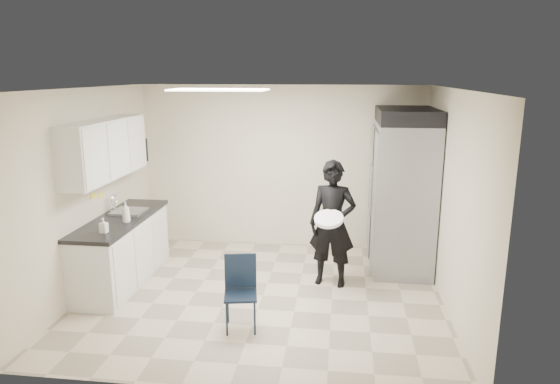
# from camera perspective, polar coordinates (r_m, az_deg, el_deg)

# --- Properties ---
(floor) EXTENTS (4.50, 4.50, 0.00)m
(floor) POSITION_cam_1_polar(r_m,az_deg,el_deg) (6.53, -1.97, -11.73)
(floor) COLOR #B7A790
(floor) RESTS_ON ground
(ceiling) EXTENTS (4.50, 4.50, 0.00)m
(ceiling) POSITION_cam_1_polar(r_m,az_deg,el_deg) (5.91, -2.17, 11.74)
(ceiling) COLOR white
(ceiling) RESTS_ON back_wall
(back_wall) EXTENTS (4.50, 0.00, 4.50)m
(back_wall) POSITION_cam_1_polar(r_m,az_deg,el_deg) (8.02, 0.22, 2.86)
(back_wall) COLOR beige
(back_wall) RESTS_ON floor
(left_wall) EXTENTS (0.00, 4.00, 4.00)m
(left_wall) POSITION_cam_1_polar(r_m,az_deg,el_deg) (6.81, -21.09, 0.03)
(left_wall) COLOR beige
(left_wall) RESTS_ON floor
(right_wall) EXTENTS (0.00, 4.00, 4.00)m
(right_wall) POSITION_cam_1_polar(r_m,az_deg,el_deg) (6.15, 19.11, -1.19)
(right_wall) COLOR beige
(right_wall) RESTS_ON floor
(ceiling_panel) EXTENTS (1.20, 0.60, 0.02)m
(ceiling_panel) POSITION_cam_1_polar(r_m,az_deg,el_deg) (6.42, -6.98, 11.52)
(ceiling_panel) COLOR white
(ceiling_panel) RESTS_ON ceiling
(lower_counter) EXTENTS (0.60, 1.90, 0.86)m
(lower_counter) POSITION_cam_1_polar(r_m,az_deg,el_deg) (7.09, -17.59, -6.52)
(lower_counter) COLOR silver
(lower_counter) RESTS_ON floor
(countertop) EXTENTS (0.64, 1.95, 0.05)m
(countertop) POSITION_cam_1_polar(r_m,az_deg,el_deg) (6.95, -17.85, -2.99)
(countertop) COLOR black
(countertop) RESTS_ON lower_counter
(sink) EXTENTS (0.42, 0.40, 0.14)m
(sink) POSITION_cam_1_polar(r_m,az_deg,el_deg) (7.17, -16.87, -2.56)
(sink) COLOR gray
(sink) RESTS_ON countertop
(faucet) EXTENTS (0.02, 0.02, 0.24)m
(faucet) POSITION_cam_1_polar(r_m,az_deg,el_deg) (7.21, -18.40, -1.34)
(faucet) COLOR silver
(faucet) RESTS_ON countertop
(upper_cabinets) EXTENTS (0.35, 1.80, 0.75)m
(upper_cabinets) POSITION_cam_1_polar(r_m,az_deg,el_deg) (6.81, -19.38, 4.67)
(upper_cabinets) COLOR silver
(upper_cabinets) RESTS_ON left_wall
(towel_dispenser) EXTENTS (0.22, 0.30, 0.35)m
(towel_dispenser) POSITION_cam_1_polar(r_m,az_deg,el_deg) (7.90, -16.02, 4.53)
(towel_dispenser) COLOR black
(towel_dispenser) RESTS_ON left_wall
(notice_sticker_left) EXTENTS (0.00, 0.12, 0.07)m
(notice_sticker_left) POSITION_cam_1_polar(r_m,az_deg,el_deg) (6.91, -20.61, -0.43)
(notice_sticker_left) COLOR yellow
(notice_sticker_left) RESTS_ON left_wall
(notice_sticker_right) EXTENTS (0.00, 0.12, 0.07)m
(notice_sticker_right) POSITION_cam_1_polar(r_m,az_deg,el_deg) (7.09, -19.84, -0.36)
(notice_sticker_right) COLOR yellow
(notice_sticker_right) RESTS_ON left_wall
(commercial_fridge) EXTENTS (0.80, 1.35, 2.10)m
(commercial_fridge) POSITION_cam_1_polar(r_m,az_deg,el_deg) (7.36, 13.80, -0.50)
(commercial_fridge) COLOR gray
(commercial_fridge) RESTS_ON floor
(fridge_compressor) EXTENTS (0.80, 1.35, 0.20)m
(fridge_compressor) POSITION_cam_1_polar(r_m,az_deg,el_deg) (7.18, 14.32, 8.45)
(fridge_compressor) COLOR black
(fridge_compressor) RESTS_ON commercial_fridge
(folding_chair) EXTENTS (0.41, 0.41, 0.80)m
(folding_chair) POSITION_cam_1_polar(r_m,az_deg,el_deg) (5.60, -4.52, -11.69)
(folding_chair) COLOR black
(folding_chair) RESTS_ON floor
(man_tuxedo) EXTENTS (0.68, 0.51, 1.68)m
(man_tuxedo) POSITION_cam_1_polar(r_m,az_deg,el_deg) (6.61, 6.01, -3.65)
(man_tuxedo) COLOR black
(man_tuxedo) RESTS_ON floor
(bucket_lid) EXTENTS (0.43, 0.43, 0.05)m
(bucket_lid) POSITION_cam_1_polar(r_m,az_deg,el_deg) (6.33, 5.60, -3.07)
(bucket_lid) COLOR silver
(bucket_lid) RESTS_ON man_tuxedo
(soap_bottle_a) EXTENTS (0.14, 0.14, 0.27)m
(soap_bottle_a) POSITION_cam_1_polar(r_m,az_deg,el_deg) (6.67, -17.20, -2.21)
(soap_bottle_a) COLOR silver
(soap_bottle_a) RESTS_ON countertop
(soap_bottle_b) EXTENTS (0.09, 0.09, 0.18)m
(soap_bottle_b) POSITION_cam_1_polar(r_m,az_deg,el_deg) (6.33, -19.51, -3.61)
(soap_bottle_b) COLOR silver
(soap_bottle_b) RESTS_ON countertop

